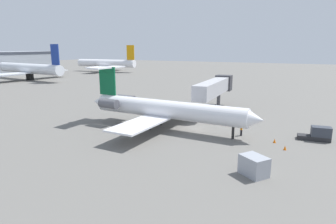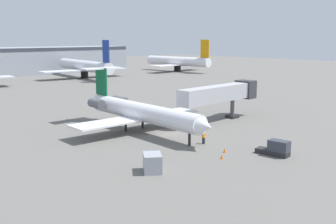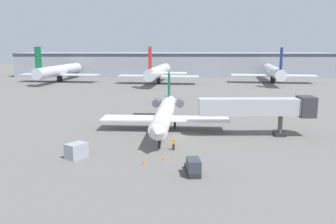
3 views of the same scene
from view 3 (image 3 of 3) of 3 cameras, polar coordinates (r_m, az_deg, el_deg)
The scene contains 12 objects.
ground_plane at distance 58.21m, azimuth 1.06°, elevation -3.88°, with size 400.00×400.00×0.10m, color #66635E.
regional_jet at distance 61.86m, azimuth -0.45°, elevation -0.04°, with size 21.55×28.52×8.97m.
jet_bridge at distance 59.65m, azimuth 14.53°, elevation 0.73°, with size 18.19×3.57×6.32m.
ground_crew_marshaller at distance 50.90m, azimuth 0.86°, elevation -4.97°, with size 0.41×0.27×1.69m.
baggage_tug_lead at distance 41.83m, azimuth 3.89°, elevation -8.53°, with size 1.82×4.13×1.90m.
cargo_container_uld at distance 48.84m, azimuth -14.00°, elevation -5.83°, with size 2.98×3.12×1.94m.
traffic_cone_near at distance 45.48m, azimuth -3.73°, elevation -7.68°, with size 0.36×0.36×0.55m.
traffic_cone_mid at distance 46.72m, azimuth -0.74°, elevation -7.16°, with size 0.36×0.36×0.55m.
terminal_building at distance 166.43m, azimuth 1.24°, elevation 7.40°, with size 138.40×20.51×10.10m.
parked_airliner_west_mid at distance 144.63m, azimuth -16.53°, elevation 6.14°, with size 30.29×35.69×13.30m.
parked_airliner_centre at distance 132.60m, azimuth -1.52°, elevation 6.23°, with size 29.45×34.68×13.43m.
parked_airliner_east_mid at distance 140.94m, azimuth 16.00°, elevation 6.03°, with size 30.93×36.43×13.12m.
Camera 3 is at (0.21, -56.34, 14.58)m, focal length 39.38 mm.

